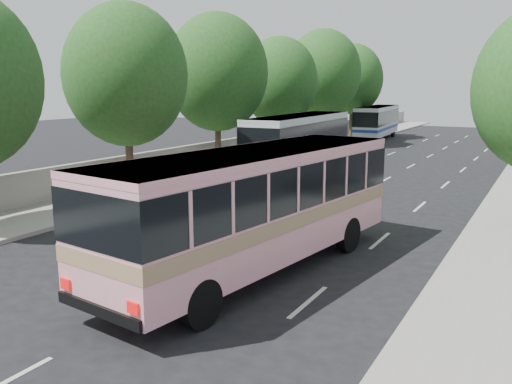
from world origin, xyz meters
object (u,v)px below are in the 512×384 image
Objects in this scene: pink_taxi at (209,203)px; white_pickup at (258,170)px; tour_coach_front at (300,138)px; pink_bus at (257,198)px; tour_coach_rear at (377,119)px.

white_pickup is at bearing 105.81° from pink_taxi.
tour_coach_front is at bearing 88.10° from white_pickup.
white_pickup is (-2.50, 8.35, -0.09)m from pink_taxi.
pink_bus is at bearing -43.07° from pink_taxi.
tour_coach_front is (-2.50, 13.58, 1.19)m from pink_taxi.
tour_coach_rear is (-1.80, 22.18, -0.12)m from tour_coach_front.
white_pickup is 27.49m from tour_coach_rear.
pink_bus is at bearing -83.15° from tour_coach_rear.
pink_taxi is 0.44× the size of tour_coach_front.
tour_coach_front is at bearing -90.48° from tour_coach_rear.
tour_coach_front is 1.06× the size of tour_coach_rear.
tour_coach_front reaches higher than white_pickup.
tour_coach_rear reaches higher than pink_taxi.
tour_coach_rear is at bearing 96.00° from pink_taxi.
pink_bus is at bearing -63.31° from white_pickup.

